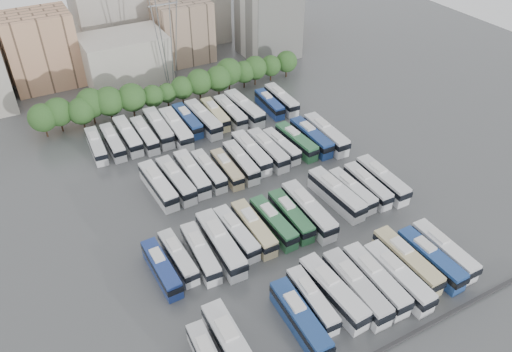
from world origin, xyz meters
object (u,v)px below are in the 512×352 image
bus_r2_s2 (158,185)px  bus_r2_s10 (281,146)px  bus_r2_s3 (176,180)px  bus_r1_s4 (236,233)px  bus_r1_s12 (367,185)px  bus_r2_s8 (251,152)px  bus_r3_s0 (96,145)px  bus_r3_s6 (187,120)px  bus_r1_s6 (273,222)px  bus_r1_s7 (291,216)px  bus_r0_s11 (430,259)px  bus_r2_s13 (326,134)px  apartment_tower (269,8)px  bus_r0_s5 (312,300)px  bus_r1_s5 (254,228)px  bus_r1_s3 (221,244)px  bus_r1_s10 (336,194)px  bus_r2_s9 (268,150)px  bus_r1_s0 (162,268)px  bus_r3_s7 (203,119)px  bus_r0_s4 (300,319)px  bus_r2_s4 (192,173)px  bus_r3_s3 (145,135)px  bus_r1_s2 (200,253)px  bus_r2_s5 (209,171)px  bus_r3_s13 (281,99)px  bus_r0_s8 (375,279)px  bus_r0_s12 (444,250)px  bus_r0_s1 (233,348)px  bus_r2_s6 (227,169)px  bus_r1_s8 (308,210)px  bus_r1_s1 (178,257)px  bus_r3_s12 (269,104)px  bus_r0_s9 (398,277)px  bus_r3_s9 (230,112)px  bus_r2_s12 (311,137)px  bus_r1_s13 (382,180)px  bus_r2_s7 (241,162)px  bus_r3_s2 (128,136)px  bus_r1_s11 (352,190)px  bus_r0_s7 (356,287)px  bus_r0_s10 (407,261)px  bus_r3_s5 (176,128)px

bus_r2_s2 → bus_r2_s10: bearing=-0.8°
bus_r2_s3 → bus_r1_s4: bearing=-82.1°
bus_r1_s12 → bus_r2_s8: size_ratio=0.91×
bus_r3_s0 → bus_r3_s6: bus_r3_s6 is taller
bus_r1_s6 → bus_r1_s7: size_ratio=1.00×
bus_r0_s11 → bus_r2_s13: bus_r2_s13 is taller
apartment_tower → bus_r0_s5: size_ratio=2.34×
bus_r1_s5 → bus_r1_s7: size_ratio=1.03×
bus_r1_s3 → bus_r1_s4: (3.34, 1.31, -0.30)m
bus_r1_s10 → bus_r2_s9: (-3.58, 18.05, -0.08)m
bus_r0_s5 → bus_r1_s0: (-16.37, 15.58, 0.02)m
bus_r0_s11 → bus_r3_s7: (-13.34, 54.71, 0.17)m
bus_r0_s4 → bus_r2_s3: 36.95m
bus_r2_s4 → bus_r3_s3: 17.66m
bus_r2_s3 → bus_r2_s10: size_ratio=1.15×
bus_r0_s11 → bus_r1_s2: bus_r0_s11 is taller
bus_r1_s5 → bus_r2_s5: bus_r1_s5 is taller
bus_r1_s5 → bus_r3_s13: size_ratio=0.98×
bus_r0_s8 → bus_r0_s12: bearing=-0.2°
apartment_tower → bus_r0_s1: 98.31m
bus_r1_s5 → bus_r2_s6: bus_r1_s5 is taller
bus_r1_s8 → bus_r2_s2: 27.38m
bus_r0_s4 → bus_r2_s10: 42.46m
bus_r1_s1 → bus_r1_s8: bus_r1_s8 is taller
bus_r3_s3 → bus_r3_s12: (29.63, -0.49, -0.11)m
bus_r0_s8 → bus_r1_s2: (-19.94, 17.17, -0.18)m
bus_r0_s9 → bus_r1_s10: (3.52, 19.94, 0.05)m
bus_r3_s9 → bus_r0_s5: bearing=-103.8°
bus_r1_s12 → bus_r2_s13: bus_r2_s13 is taller
bus_r1_s6 → bus_r2_s12: (19.95, 18.81, 0.15)m
bus_r0_s1 → bus_r1_s13: 43.87m
bus_r2_s7 → bus_r3_s13: size_ratio=0.98×
bus_r0_s12 → bus_r2_s4: 45.50m
bus_r2_s8 → bus_r2_s10: bearing=-2.9°
bus_r1_s0 → bus_r3_s2: bearing=78.8°
bus_r1_s11 → bus_r3_s12: bearing=83.3°
bus_r0_s7 → bus_r3_s2: (-16.37, 55.18, -0.11)m
bus_r3_s2 → bus_r3_s13: (36.21, -1.47, -0.05)m
bus_r2_s5 → bus_r3_s3: size_ratio=0.97×
bus_r2_s12 → bus_r0_s9: bearing=-104.8°
apartment_tower → bus_r0_s7: bearing=-111.6°
bus_r1_s8 → bus_r2_s12: bus_r1_s8 is taller
bus_r3_s7 → bus_r1_s3: bearing=-112.0°
bus_r0_s10 → bus_r0_s11: 3.73m
bus_r1_s10 → bus_r3_s0: 49.06m
bus_r2_s8 → bus_r3_s3: size_ratio=1.09×
bus_r0_s4 → bus_r3_s5: bus_r3_s5 is taller
bus_r0_s12 → bus_r2_s10: bus_r0_s12 is taller
bus_r1_s13 → bus_r2_s8: (-16.84, 19.30, 0.01)m
bus_r0_s1 → bus_r0_s11: (33.12, -0.31, -0.20)m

